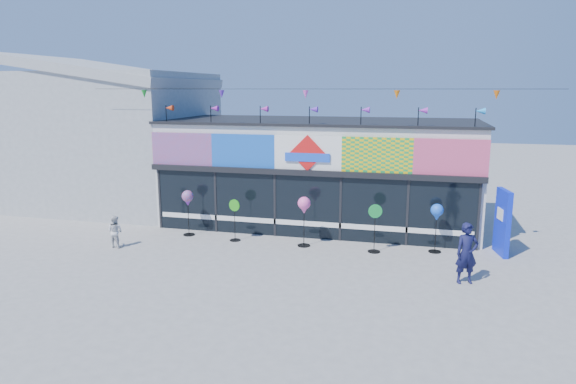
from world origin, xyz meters
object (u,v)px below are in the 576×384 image
(spinner_2, at_px, (304,207))
(adult_man, at_px, (467,253))
(spinner_0, at_px, (188,199))
(child, at_px, (115,231))
(spinner_4, at_px, (437,214))
(spinner_3, at_px, (375,227))
(blue_sign, at_px, (502,222))
(spinner_1, at_px, (235,219))

(spinner_2, height_order, adult_man, spinner_2)
(spinner_0, height_order, child, spinner_0)
(child, bearing_deg, spinner_4, -162.63)
(spinner_4, height_order, child, spinner_4)
(spinner_3, relative_size, child, 1.46)
(blue_sign, relative_size, spinner_3, 1.33)
(blue_sign, xyz_separation_m, child, (-12.61, -2.40, -0.53))
(spinner_1, bearing_deg, spinner_0, 172.77)
(spinner_0, height_order, spinner_2, spinner_2)
(spinner_3, bearing_deg, spinner_2, 178.17)
(adult_man, bearing_deg, spinner_2, 136.63)
(blue_sign, height_order, spinner_2, blue_sign)
(blue_sign, xyz_separation_m, adult_man, (-1.32, -2.95, -0.22))
(spinner_4, height_order, adult_man, adult_man)
(spinner_0, bearing_deg, spinner_3, -2.87)
(blue_sign, height_order, spinner_1, blue_sign)
(spinner_1, distance_m, spinner_2, 2.58)
(spinner_3, xyz_separation_m, child, (-8.59, -1.61, -0.30))
(blue_sign, relative_size, adult_man, 1.25)
(spinner_1, height_order, adult_man, adult_man)
(spinner_1, relative_size, adult_man, 0.87)
(blue_sign, distance_m, spinner_0, 10.83)
(spinner_2, relative_size, adult_man, 1.00)
(blue_sign, height_order, spinner_0, blue_sign)
(adult_man, bearing_deg, spinner_0, 145.59)
(spinner_1, xyz_separation_m, child, (-3.68, -1.71, -0.24))
(spinner_1, relative_size, spinner_4, 0.92)
(spinner_4, bearing_deg, blue_sign, 8.32)
(blue_sign, bearing_deg, child, 179.61)
(adult_man, relative_size, child, 1.56)
(blue_sign, relative_size, spinner_4, 1.31)
(blue_sign, height_order, adult_man, blue_sign)
(blue_sign, xyz_separation_m, spinner_3, (-4.02, -0.79, -0.23))
(spinner_0, distance_m, spinner_2, 4.41)
(spinner_4, bearing_deg, spinner_2, -174.63)
(spinner_4, xyz_separation_m, adult_man, (0.74, -2.64, -0.45))
(child, bearing_deg, blue_sign, -163.10)
(blue_sign, bearing_deg, spinner_0, 171.20)
(spinner_2, xyz_separation_m, spinner_3, (2.40, -0.08, -0.53))
(spinner_0, height_order, spinner_3, spinner_0)
(spinner_3, height_order, adult_man, adult_man)
(spinner_1, xyz_separation_m, adult_man, (7.60, -2.26, 0.07))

